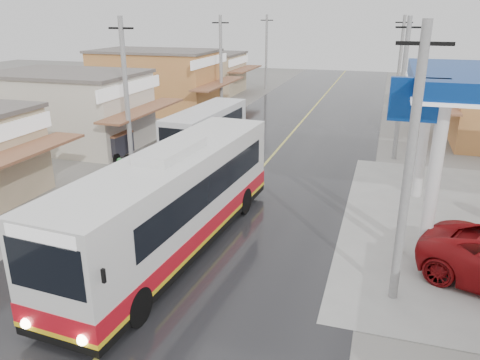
{
  "coord_description": "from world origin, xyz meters",
  "views": [
    {
      "loc": [
        6.22,
        -12.96,
        8.11
      ],
      "look_at": [
        0.83,
        4.23,
        1.67
      ],
      "focal_mm": 35.0,
      "sensor_mm": 36.0,
      "label": 1
    }
  ],
  "objects_px": {
    "cyclist": "(123,183)",
    "tyre_stack": "(114,173)",
    "second_bus": "(206,129)",
    "tricycle_near": "(116,144)",
    "coach_bus": "(175,201)"
  },
  "relations": [
    {
      "from": "second_bus",
      "to": "cyclist",
      "type": "distance_m",
      "value": 8.14
    },
    {
      "from": "cyclist",
      "to": "tricycle_near",
      "type": "bearing_deg",
      "value": 104.2
    },
    {
      "from": "tricycle_near",
      "to": "second_bus",
      "type": "bearing_deg",
      "value": 35.65
    },
    {
      "from": "cyclist",
      "to": "tricycle_near",
      "type": "distance_m",
      "value": 6.44
    },
    {
      "from": "second_bus",
      "to": "cyclist",
      "type": "height_order",
      "value": "second_bus"
    },
    {
      "from": "second_bus",
      "to": "tyre_stack",
      "type": "distance_m",
      "value": 6.57
    },
    {
      "from": "second_bus",
      "to": "tricycle_near",
      "type": "relative_size",
      "value": 3.91
    },
    {
      "from": "cyclist",
      "to": "tyre_stack",
      "type": "relative_size",
      "value": 2.47
    },
    {
      "from": "tricycle_near",
      "to": "coach_bus",
      "type": "bearing_deg",
      "value": -43.36
    },
    {
      "from": "second_bus",
      "to": "tyre_stack",
      "type": "height_order",
      "value": "second_bus"
    },
    {
      "from": "coach_bus",
      "to": "second_bus",
      "type": "distance_m",
      "value": 12.55
    },
    {
      "from": "tyre_stack",
      "to": "second_bus",
      "type": "bearing_deg",
      "value": 62.04
    },
    {
      "from": "cyclist",
      "to": "tyre_stack",
      "type": "height_order",
      "value": "cyclist"
    },
    {
      "from": "tyre_stack",
      "to": "tricycle_near",
      "type": "bearing_deg",
      "value": 118.24
    },
    {
      "from": "tricycle_near",
      "to": "tyre_stack",
      "type": "bearing_deg",
      "value": -56.29
    }
  ]
}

